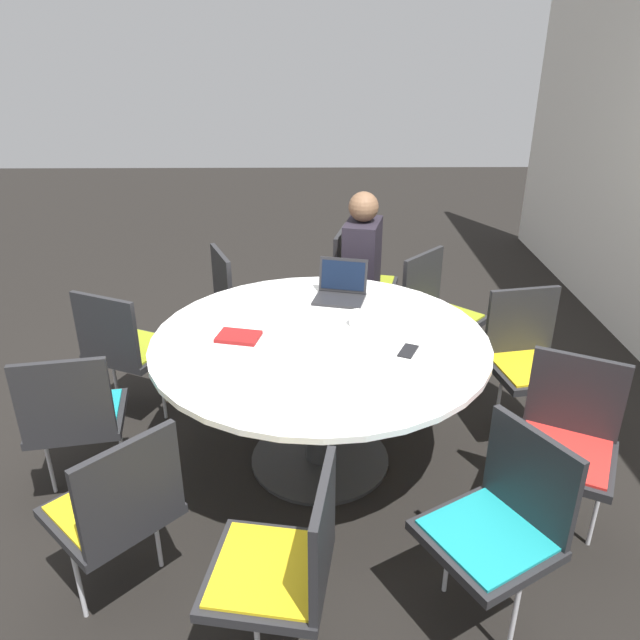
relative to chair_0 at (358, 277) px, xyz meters
name	(u,v)px	position (x,y,z in m)	size (l,w,h in m)	color
ground_plane	(320,459)	(1.49, -0.30, -0.51)	(16.00, 16.00, 0.00)	black
conference_table	(320,363)	(1.49, -0.30, 0.11)	(1.71, 1.71, 0.76)	#333333
chair_0	(358,277)	(0.00, 0.00, 0.00)	(0.53, 0.51, 0.86)	#262628
chair_1	(242,298)	(0.39, -0.82, 0.00)	(0.57, 0.55, 0.86)	#262628
chair_2	(124,343)	(1.05, -1.43, 0.00)	(0.56, 0.57, 0.86)	#262628
chair_3	(74,412)	(1.77, -1.48, 0.00)	(0.49, 0.51, 0.86)	#262628
chair_4	(118,504)	(2.41, -1.09, 0.00)	(0.61, 0.61, 0.86)	#262628
chair_5	(287,560)	(2.70, -0.43, 0.00)	(0.50, 0.49, 0.86)	#262628
chair_6	(501,519)	(2.51, 0.37, 0.00)	(0.59, 0.58, 0.86)	#262628
chair_7	(567,436)	(1.99, 0.81, 0.00)	(0.58, 0.58, 0.86)	#262628
chair_8	(529,354)	(1.21, 0.89, 0.00)	(0.49, 0.51, 0.86)	#262628
chair_9	(437,307)	(0.56, 0.49, 0.00)	(0.61, 0.61, 0.86)	#262628
person_0	(364,264)	(0.25, 0.02, 0.19)	(0.40, 0.32, 1.21)	#231E28
laptop	(341,289)	(0.97, -0.17, 0.30)	(0.30, 0.33, 0.21)	#232326
spiral_notebook	(238,337)	(1.49, -0.71, 0.26)	(0.19, 0.24, 0.02)	maroon
coffee_cup	(358,319)	(1.35, -0.10, 0.29)	(0.09, 0.09, 0.08)	white
cell_phone	(408,351)	(1.64, 0.13, 0.25)	(0.16, 0.12, 0.01)	black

